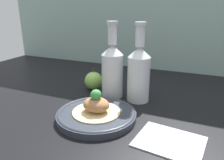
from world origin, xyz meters
The scene contains 7 objects.
ground_plane centered at (0.00, 0.00, -2.00)cm, with size 180.00×110.00×4.00cm, color black.
plate centered at (-2.24, -9.53, 1.26)cm, with size 24.31×24.31×2.36cm.
plated_food centered at (-2.24, -9.53, 4.31)cm, with size 14.60×14.60×7.40cm.
cider_bottle_left centered at (-4.67, 8.58, 10.76)cm, with size 7.96×7.96×27.76cm.
cider_bottle_right centered at (5.39, 8.58, 10.76)cm, with size 7.96×7.96×27.76cm.
apple centered at (-14.54, 12.16, 3.67)cm, with size 7.33×7.33×8.73cm.
napkin centered at (20.40, -13.51, 0.40)cm, with size 17.86×15.12×0.80cm.
Camera 1 is at (25.49, -62.50, 32.53)cm, focal length 35.00 mm.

